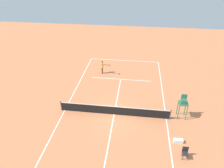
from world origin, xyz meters
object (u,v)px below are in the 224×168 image
object	(u,v)px
player_serving	(103,66)
umpire_chair	(183,103)
equipment_bag	(178,141)
courtside_chair_near	(185,152)
tennis_ball	(100,85)

from	to	relation	value
player_serving	umpire_chair	bearing A→B (deg)	58.80
player_serving	equipment_bag	bearing A→B (deg)	46.30
umpire_chair	courtside_chair_near	xyz separation A→B (m)	(0.43, 4.70, -1.07)
player_serving	umpire_chair	size ratio (longest dim) A/B	0.73
courtside_chair_near	umpire_chair	bearing A→B (deg)	-95.19
umpire_chair	courtside_chair_near	world-z (taller)	umpire_chair
tennis_ball	equipment_bag	xyz separation A→B (m)	(-7.82, 7.88, 0.12)
player_serving	courtside_chair_near	distance (m)	14.70
courtside_chair_near	equipment_bag	world-z (taller)	courtside_chair_near
equipment_bag	courtside_chair_near	bearing A→B (deg)	99.50
umpire_chair	courtside_chair_near	size ratio (longest dim) A/B	2.54
umpire_chair	equipment_bag	bearing A→B (deg)	78.30
player_serving	courtside_chair_near	bearing A→B (deg)	43.66
tennis_ball	player_serving	bearing A→B (deg)	-86.78
player_serving	courtside_chair_near	world-z (taller)	player_serving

